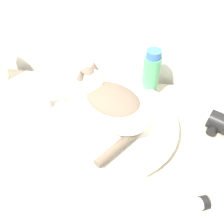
{
  "coord_description": "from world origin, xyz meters",
  "views": [
    {
      "loc": [
        0.11,
        -0.21,
        1.47
      ],
      "look_at": [
        0.04,
        0.28,
        0.95
      ],
      "focal_mm": 38.0,
      "sensor_mm": 36.0,
      "label": 1
    }
  ],
  "objects": [
    {
      "name": "vanity_counter",
      "position": [
        0.0,
        0.28,
        0.43
      ],
      "size": [
        1.1,
        0.55,
        0.85
      ],
      "color": "#B2A893",
      "rests_on": "ground_plane"
    },
    {
      "name": "faucet",
      "position": [
        -0.19,
        0.34,
        0.91
      ],
      "size": [
        0.15,
        0.06,
        0.13
      ],
      "rotation": [
        0.0,
        0.0,
        -0.22
      ],
      "color": "silver",
      "rests_on": "vanity_counter"
    },
    {
      "name": "sink_basin",
      "position": [
        0.04,
        0.29,
        0.88
      ],
      "size": [
        0.43,
        0.43,
        0.05
      ],
      "color": "white",
      "rests_on": "vanity_counter"
    },
    {
      "name": "cream_tube",
      "position": [
        0.26,
        0.05,
        0.87
      ],
      "size": [
        0.14,
        0.08,
        0.04
      ],
      "rotation": [
        0.0,
        0.0,
        0.36
      ],
      "color": "silver",
      "rests_on": "vanity_counter"
    },
    {
      "name": "cat",
      "position": [
        0.03,
        0.3,
        0.97
      ],
      "size": [
        0.3,
        0.32,
        0.16
      ],
      "rotation": [
        0.0,
        0.0,
        2.58
      ],
      "color": "silver",
      "rests_on": "sink_basin"
    },
    {
      "name": "mouthwash_bottle",
      "position": [
        0.15,
        0.49,
        0.94
      ],
      "size": [
        0.06,
        0.06,
        0.19
      ],
      "color": "#4CA366",
      "rests_on": "vanity_counter"
    }
  ]
}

